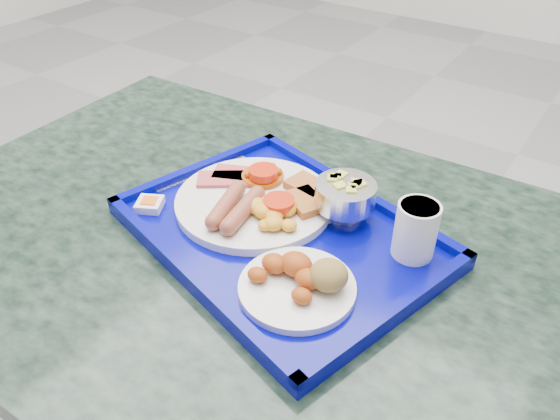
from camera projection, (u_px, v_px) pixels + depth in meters
name	position (u px, v px, depth m)	size (l,w,h in m)	color
floor	(225.00, 258.00, 1.95)	(6.00, 6.00, 0.00)	gray
table	(256.00, 323.00, 0.97)	(1.22, 0.83, 0.75)	gray
tray	(280.00, 234.00, 0.85)	(0.55, 0.46, 0.03)	#030591
main_plate	(258.00, 200.00, 0.89)	(0.26, 0.26, 0.04)	white
bread_plate	(302.00, 281.00, 0.74)	(0.16, 0.16, 0.05)	white
fruit_bowl	(345.00, 195.00, 0.85)	(0.10, 0.10, 0.07)	#BBBBBD
juice_cup	(416.00, 229.00, 0.78)	(0.06, 0.06, 0.09)	white
spoon	(232.00, 168.00, 0.99)	(0.07, 0.16, 0.01)	#BBBBBD
knife	(202.00, 173.00, 0.98)	(0.01, 0.18, 0.00)	#BBBBBD
jam_packet	(150.00, 204.00, 0.89)	(0.05, 0.05, 0.02)	white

